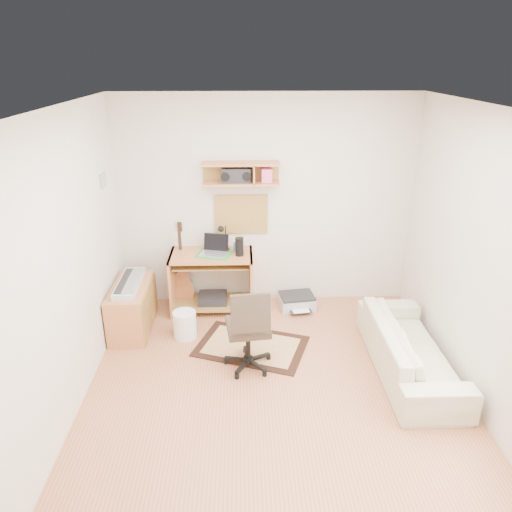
{
  "coord_description": "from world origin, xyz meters",
  "views": [
    {
      "loc": [
        -0.3,
        -3.66,
        2.97
      ],
      "look_at": [
        -0.15,
        1.05,
        1.0
      ],
      "focal_mm": 33.77,
      "sensor_mm": 36.0,
      "label": 1
    }
  ],
  "objects_px": {
    "task_chair": "(248,327)",
    "printer": "(297,301)",
    "sofa": "(411,341)",
    "desk": "(212,282)",
    "cabinet": "(132,307)"
  },
  "relations": [
    {
      "from": "task_chair",
      "to": "printer",
      "type": "relative_size",
      "value": 2.14
    },
    {
      "from": "printer",
      "to": "sofa",
      "type": "relative_size",
      "value": 0.25
    },
    {
      "from": "task_chair",
      "to": "sofa",
      "type": "relative_size",
      "value": 0.54
    },
    {
      "from": "printer",
      "to": "sofa",
      "type": "distance_m",
      "value": 1.69
    },
    {
      "from": "printer",
      "to": "sofa",
      "type": "bearing_deg",
      "value": -62.09
    },
    {
      "from": "task_chair",
      "to": "sofa",
      "type": "xyz_separation_m",
      "value": [
        1.63,
        -0.11,
        -0.13
      ]
    },
    {
      "from": "desk",
      "to": "sofa",
      "type": "height_order",
      "value": "desk"
    },
    {
      "from": "cabinet",
      "to": "desk",
      "type": "bearing_deg",
      "value": 25.86
    },
    {
      "from": "cabinet",
      "to": "printer",
      "type": "bearing_deg",
      "value": 12.93
    },
    {
      "from": "cabinet",
      "to": "printer",
      "type": "relative_size",
      "value": 2.07
    },
    {
      "from": "task_chair",
      "to": "printer",
      "type": "height_order",
      "value": "task_chair"
    },
    {
      "from": "task_chair",
      "to": "cabinet",
      "type": "xyz_separation_m",
      "value": [
        -1.33,
        0.79,
        -0.19
      ]
    },
    {
      "from": "task_chair",
      "to": "cabinet",
      "type": "relative_size",
      "value": 1.03
    },
    {
      "from": "cabinet",
      "to": "sofa",
      "type": "xyz_separation_m",
      "value": [
        2.96,
        -0.9,
        0.06
      ]
    },
    {
      "from": "desk",
      "to": "cabinet",
      "type": "xyz_separation_m",
      "value": [
        -0.91,
        -0.44,
        -0.1
      ]
    }
  ]
}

